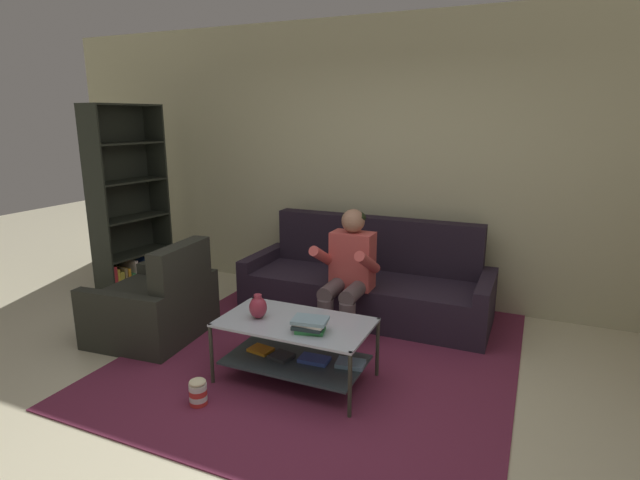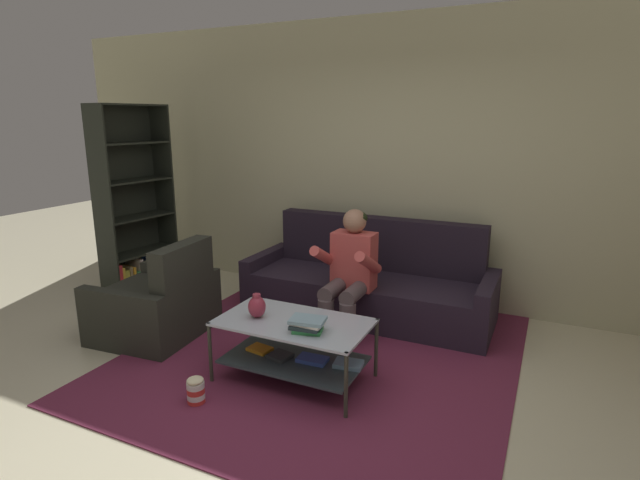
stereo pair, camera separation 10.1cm
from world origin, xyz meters
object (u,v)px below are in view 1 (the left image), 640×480
at_px(bookshelf, 127,221).
at_px(popcorn_tub, 198,392).
at_px(coffee_table, 297,342).
at_px(armchair, 155,306).
at_px(book_stack, 310,325).
at_px(person_seated_center, 348,269).
at_px(vase, 258,307).
at_px(couch, 366,284).

relative_size(bookshelf, popcorn_tub, 10.48).
distance_m(coffee_table, armchair, 1.51).
relative_size(coffee_table, book_stack, 4.19).
height_order(person_seated_center, bookshelf, bookshelf).
xyz_separation_m(vase, bookshelf, (-2.37, 1.15, 0.23)).
bearing_deg(book_stack, coffee_table, 143.26).
bearing_deg(vase, armchair, 168.86).
height_order(bookshelf, armchair, bookshelf).
distance_m(person_seated_center, book_stack, 1.08).
distance_m(vase, armchair, 1.26).
bearing_deg(coffee_table, vase, -169.59).
bearing_deg(couch, armchair, -140.13).
bearing_deg(couch, vase, -102.25).
relative_size(person_seated_center, book_stack, 4.28).
distance_m(vase, popcorn_tub, 0.72).
bearing_deg(coffee_table, armchair, 172.96).
bearing_deg(coffee_table, person_seated_center, 87.44).
bearing_deg(armchair, bookshelf, 141.99).
xyz_separation_m(book_stack, bookshelf, (-2.82, 1.22, 0.27)).
height_order(couch, coffee_table, couch).
bearing_deg(book_stack, armchair, 169.52).
bearing_deg(book_stack, popcorn_tub, -144.46).
distance_m(person_seated_center, popcorn_tub, 1.68).
distance_m(person_seated_center, bookshelf, 2.71).
relative_size(vase, bookshelf, 0.09).
bearing_deg(coffee_table, popcorn_tub, -129.16).
xyz_separation_m(coffee_table, armchair, (-1.50, 0.18, -0.02)).
relative_size(person_seated_center, coffee_table, 1.02).
bearing_deg(bookshelf, popcorn_tub, -37.25).
bearing_deg(book_stack, couch, 94.38).
bearing_deg(popcorn_tub, person_seated_center, 71.46).
bearing_deg(vase, couch, 77.75).
xyz_separation_m(bookshelf, armchair, (1.16, -0.91, -0.51)).
bearing_deg(popcorn_tub, coffee_table, 50.84).
height_order(couch, vase, couch).
bearing_deg(bookshelf, couch, 7.93).
xyz_separation_m(bookshelf, popcorn_tub, (2.19, -1.67, -0.69)).
distance_m(coffee_table, bookshelf, 2.92).
relative_size(vase, book_stack, 0.69).
height_order(person_seated_center, vase, person_seated_center).
relative_size(couch, book_stack, 9.12).
bearing_deg(person_seated_center, coffee_table, -92.56).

